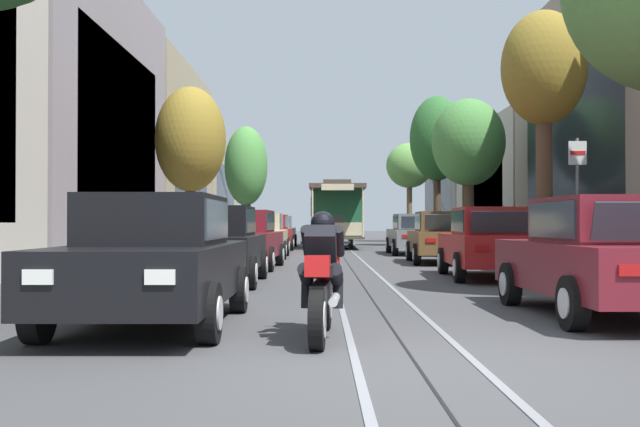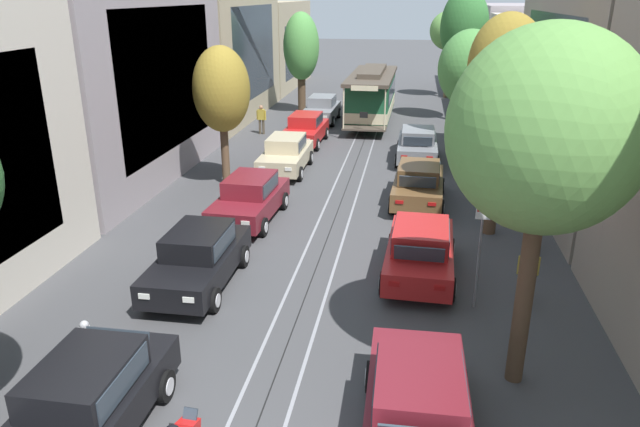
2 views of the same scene
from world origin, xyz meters
The scene contains 27 objects.
ground_plane centered at (0.00, 21.46, 0.00)m, with size 160.00×160.00×0.00m, color #424244.
trolley_track_rails centered at (0.00, 24.82, 0.00)m, with size 1.14×61.65×0.01m.
building_facade_left centered at (-9.86, 22.93, 4.32)m, with size 5.69×53.35×9.42m.
building_facade_right centered at (9.70, 23.10, 4.02)m, with size 5.07×53.35×9.19m.
parked_car_black_near_left centered at (-2.85, 2.50, 0.80)m, with size 2.01×4.37×1.58m.
parked_car_black_second_left centered at (-3.01, 8.64, 0.80)m, with size 2.00×4.36×1.58m.
parked_car_maroon_mid_left centered at (-2.94, 13.68, 0.80)m, with size 2.13×4.42×1.58m.
parked_car_beige_fourth_left centered at (-2.97, 19.82, 0.80)m, with size 2.02×4.37×1.58m.
parked_car_red_fifth_left centered at (-3.04, 25.03, 0.80)m, with size 2.08×4.39×1.58m.
parked_car_grey_sixth_left centered at (-3.07, 30.91, 0.80)m, with size 2.05×4.38×1.58m.
parked_car_maroon_near_right centered at (2.92, 3.36, 0.80)m, with size 2.04×4.38×1.58m.
parked_car_red_second_right centered at (2.97, 10.10, 0.80)m, with size 2.11×4.41×1.58m.
parked_car_brown_mid_right centered at (2.91, 16.33, 0.80)m, with size 2.12×4.41×1.58m.
parked_car_grey_fourth_right centered at (2.84, 22.50, 0.80)m, with size 2.01×4.37×1.58m.
street_tree_kerb_left_second centered at (-5.05, 17.58, 3.91)m, with size 2.28×2.41×5.67m.
street_tree_kerb_left_mid centered at (-4.86, 33.66, 4.23)m, with size 2.33×2.56×6.47m.
street_tree_kerb_right_near centered at (4.94, 5.59, 5.23)m, with size 3.60×3.49×7.16m.
street_tree_kerb_right_second centered at (5.28, 13.76, 5.31)m, with size 2.32×2.05×7.06m.
street_tree_kerb_right_mid centered at (4.97, 22.50, 4.34)m, with size 2.85×2.98×6.10m.
street_tree_kerb_right_fourth centered at (5.30, 32.38, 5.61)m, with size 2.85×2.92×7.89m.
street_tree_kerb_right_far centered at (4.94, 41.45, 4.88)m, with size 3.00×2.67×6.40m.
cable_car_trolley centered at (0.00, 31.10, 1.66)m, with size 2.68×9.15×3.28m.
pedestrian_on_left_pavement centered at (-5.92, 26.94, 0.93)m, with size 0.55×0.26×1.64m.
pedestrian_on_right_pavement centered at (5.70, 9.08, 0.88)m, with size 0.55×0.36×1.56m.
pedestrian_crossing_far centered at (6.51, 12.42, 0.93)m, with size 0.55×0.28×1.64m.
fire_hydrant centered at (-4.31, 5.02, 0.42)m, with size 0.40×0.22×0.84m.
street_sign_post centered at (4.37, 8.53, 1.82)m, with size 0.36×0.07×2.96m.
Camera 2 is at (2.56, -5.25, 7.56)m, focal length 33.09 mm.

